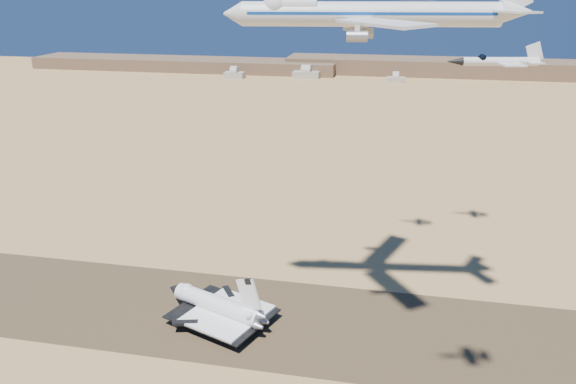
% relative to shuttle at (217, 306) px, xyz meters
% --- Properties ---
extents(ground, '(1200.00, 1200.00, 0.00)m').
position_rel_shuttle_xyz_m(ground, '(6.03, 3.27, -5.07)').
color(ground, tan).
rests_on(ground, ground).
extents(runway, '(600.00, 50.00, 0.06)m').
position_rel_shuttle_xyz_m(runway, '(6.03, 3.27, -5.04)').
color(runway, '#4E3D27').
rests_on(runway, ground).
extents(ridgeline, '(960.00, 90.00, 18.00)m').
position_rel_shuttle_xyz_m(ridgeline, '(71.34, 530.57, 2.56)').
color(ridgeline, brown).
rests_on(ridgeline, ground).
extents(hangars, '(200.50, 29.50, 30.00)m').
position_rel_shuttle_xyz_m(hangars, '(-57.97, 481.70, -0.24)').
color(hangars, '#A49D91').
rests_on(hangars, ground).
extents(shuttle, '(38.76, 31.92, 18.85)m').
position_rel_shuttle_xyz_m(shuttle, '(0.00, 0.00, 0.00)').
color(shuttle, white).
rests_on(shuttle, runway).
extents(carrier_747, '(77.29, 59.24, 19.19)m').
position_rel_shuttle_xyz_m(carrier_747, '(40.70, 3.70, 87.76)').
color(carrier_747, silver).
extents(crew_a, '(0.58, 0.67, 1.56)m').
position_rel_shuttle_xyz_m(crew_a, '(8.67, -11.22, -4.23)').
color(crew_a, '#E2430D').
rests_on(crew_a, runway).
extents(crew_b, '(0.70, 0.92, 1.68)m').
position_rel_shuttle_xyz_m(crew_b, '(6.72, -9.30, -4.17)').
color(crew_b, '#E2430D').
rests_on(crew_b, runway).
extents(crew_c, '(1.09, 1.02, 1.69)m').
position_rel_shuttle_xyz_m(crew_c, '(7.15, -9.10, -4.16)').
color(crew_c, '#E2430D').
rests_on(crew_c, runway).
extents(chase_jet_a, '(15.94, 9.02, 4.01)m').
position_rel_shuttle_xyz_m(chase_jet_a, '(67.70, -43.96, 82.65)').
color(chase_jet_a, silver).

